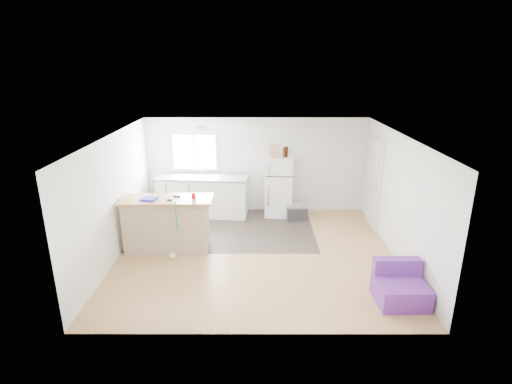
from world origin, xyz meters
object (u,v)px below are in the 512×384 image
at_px(purple_seat, 400,288).
at_px(red_cup, 194,195).
at_px(cardboard_box, 275,151).
at_px(cooler, 297,211).
at_px(blue_tray, 149,199).
at_px(mop, 174,247).
at_px(refrigerator, 279,186).
at_px(cleaner_jug, 186,247).
at_px(bottle_right, 287,152).
at_px(peninsula, 167,224).
at_px(bottle_left, 284,152).
at_px(kitchen_cabinets, 203,196).

distance_m(purple_seat, red_cup, 4.12).
xyz_separation_m(purple_seat, cardboard_box, (-1.88, 3.76, 1.43)).
height_order(cooler, blue_tray, blue_tray).
distance_m(purple_seat, mop, 4.21).
relative_size(refrigerator, blue_tray, 5.03).
xyz_separation_m(cleaner_jug, bottle_right, (2.15, 2.10, 1.50)).
bearing_deg(cardboard_box, bottle_right, 3.33).
xyz_separation_m(refrigerator, purple_seat, (1.76, -3.81, -0.52)).
distance_m(peninsula, mop, 0.54).
bearing_deg(refrigerator, cleaner_jug, -128.44).
distance_m(red_cup, bottle_right, 2.80).
xyz_separation_m(purple_seat, bottle_left, (-1.66, 3.73, 1.40)).
bearing_deg(bottle_left, purple_seat, -66.05).
distance_m(cooler, bottle_right, 1.48).
distance_m(cleaner_jug, cardboard_box, 3.18).
relative_size(kitchen_cabinets, bottle_right, 9.22).
bearing_deg(kitchen_cabinets, bottle_right, 4.05).
height_order(cleaner_jug, cardboard_box, cardboard_box).
bearing_deg(purple_seat, cleaner_jug, 155.03).
bearing_deg(peninsula, purple_seat, -25.03).
height_order(mop, red_cup, red_cup).
distance_m(cooler, cleaner_jug, 3.02).
relative_size(refrigerator, cardboard_box, 5.03).
bearing_deg(cooler, bottle_right, 128.93).
bearing_deg(mop, blue_tray, 143.68).
distance_m(kitchen_cabinets, bottle_left, 2.30).
xyz_separation_m(bottle_left, bottle_right, (0.07, 0.05, 0.00)).
relative_size(red_cup, cardboard_box, 0.40).
relative_size(purple_seat, bottle_left, 3.13).
distance_m(kitchen_cabinets, cleaner_jug, 2.16).
distance_m(purple_seat, cardboard_box, 4.44).
xyz_separation_m(refrigerator, bottle_right, (0.17, -0.04, 0.88)).
relative_size(refrigerator, mop, 1.22).
bearing_deg(cleaner_jug, kitchen_cabinets, 83.98).
xyz_separation_m(refrigerator, red_cup, (-1.80, -1.97, 0.42)).
xyz_separation_m(peninsula, purple_seat, (4.13, -1.84, -0.33)).
xyz_separation_m(kitchen_cabinets, bottle_left, (2.01, -0.07, 1.12)).
relative_size(refrigerator, bottle_left, 6.04).
bearing_deg(red_cup, cleaner_jug, -134.97).
distance_m(peninsula, red_cup, 0.84).
distance_m(cleaner_jug, mop, 0.31).
height_order(blue_tray, cardboard_box, cardboard_box).
distance_m(refrigerator, cleaner_jug, 2.98).
height_order(red_cup, blue_tray, red_cup).
distance_m(cooler, mop, 3.32).
bearing_deg(peninsula, cooler, 29.69).
bearing_deg(bottle_right, mop, -135.48).
bearing_deg(peninsula, cleaner_jug, -23.74).
bearing_deg(bottle_right, cardboard_box, -176.67).
xyz_separation_m(mop, blue_tray, (-0.49, 0.29, 0.90)).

